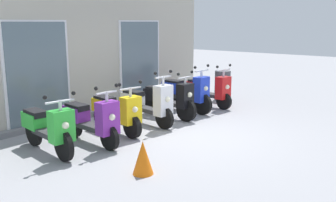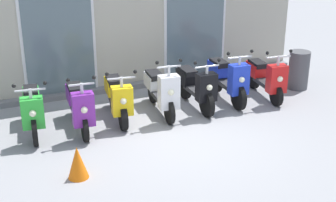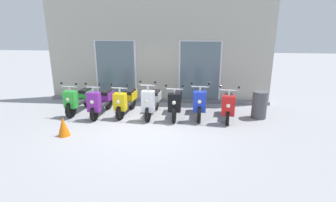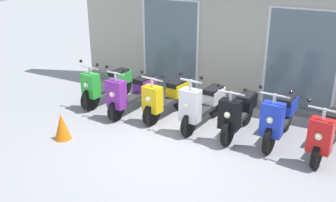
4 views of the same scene
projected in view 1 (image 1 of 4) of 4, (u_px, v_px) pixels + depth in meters
name	position (u px, v px, depth m)	size (l,w,h in m)	color
ground_plane	(187.00, 134.00, 7.65)	(40.00, 40.00, 0.00)	#939399
storefront_facade	(90.00, 33.00, 9.06)	(8.33, 0.50, 4.12)	#B2AD9E
scooter_green	(47.00, 127.00, 6.48)	(0.58, 1.64, 1.14)	black
scooter_purple	(91.00, 119.00, 6.98)	(0.51, 1.60, 1.18)	black
scooter_yellow	(116.00, 112.00, 7.68)	(0.59, 1.53, 1.13)	black
scooter_white	(148.00, 103.00, 8.29)	(0.52, 1.62, 1.26)	black
scooter_black	(169.00, 99.00, 8.88)	(0.57, 1.60, 1.16)	black
scooter_blue	(186.00, 92.00, 9.49)	(0.58, 1.62, 1.23)	black
scooter_red	(209.00, 90.00, 10.09)	(0.59, 1.53, 1.18)	black
trash_bin	(222.00, 85.00, 10.95)	(0.46, 0.46, 0.86)	#4C4C51
traffic_cone	(143.00, 158.00, 5.61)	(0.32, 0.32, 0.52)	orange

